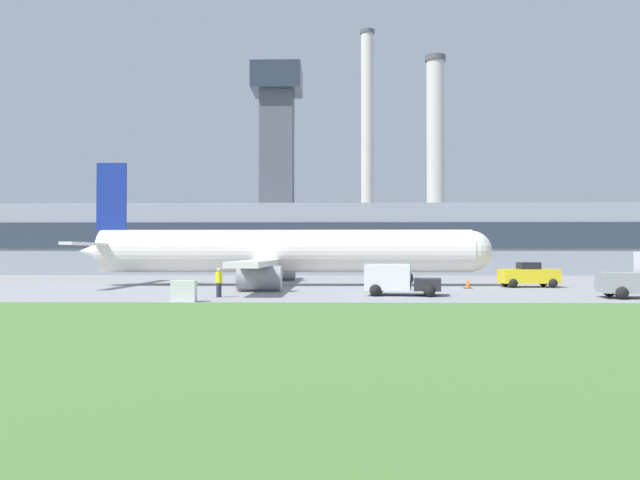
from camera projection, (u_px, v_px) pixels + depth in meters
The scene contains 11 objects.
ground_plane at pixel (287, 285), 48.76m from camera, with size 400.00×400.00×0.00m, color gray.
grass_strip at pixel (150, 379), 12.27m from camera, with size 240.00×37.00×0.06m.
terminal_building at pixel (302, 236), 75.29m from camera, with size 78.42×13.12×25.15m.
smokestack_left at pixel (367, 148), 109.04m from camera, with size 2.54×2.54×41.66m.
smokestack_right at pixel (436, 160), 109.08m from camera, with size 3.58×3.58×37.13m.
airplane at pixel (280, 252), 47.87m from camera, with size 31.77×27.72×9.48m.
pushback_tug at pixel (529, 276), 45.62m from camera, with size 4.12×2.61×1.82m.
fuel_truck at pixel (397, 280), 36.85m from camera, with size 4.69×3.38×1.84m.
ground_crew_person at pixel (219, 282), 35.25m from camera, with size 0.45×0.45×1.66m.
traffic_cone_near_nose at pixel (468, 284), 44.13m from camera, with size 0.57×0.57×0.71m.
utility_cabinet at pixel (184, 291), 31.87m from camera, with size 1.24×0.62×1.09m.
Camera 1 is at (3.62, -48.75, 2.52)m, focal length 35.00 mm.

